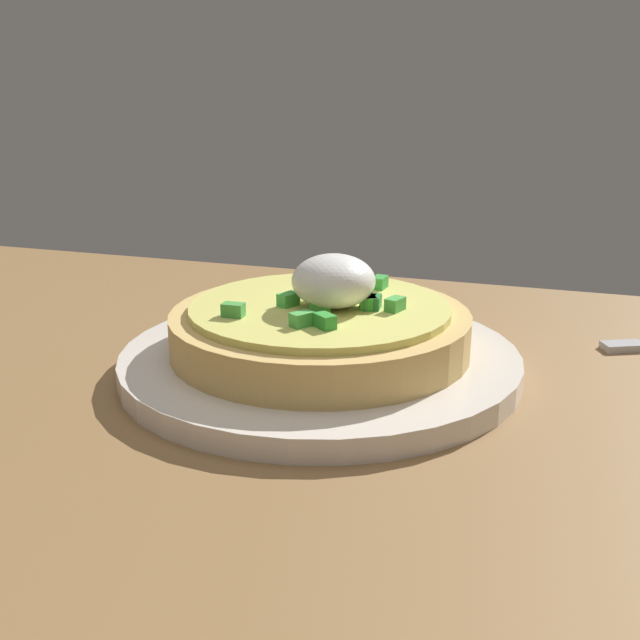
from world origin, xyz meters
The scene contains 3 objects.
dining_table centered at (0.00, 0.00, 1.70)cm, with size 127.87×70.41×3.41cm, color olive.
plate centered at (1.72, -9.94, 4.12)cm, with size 25.05×25.05×1.41cm, color silver.
pizza centered at (1.64, -9.92, 6.54)cm, with size 18.70×18.70×6.26cm.
Camera 1 is at (-12.28, 32.68, 21.00)cm, focal length 42.41 mm.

